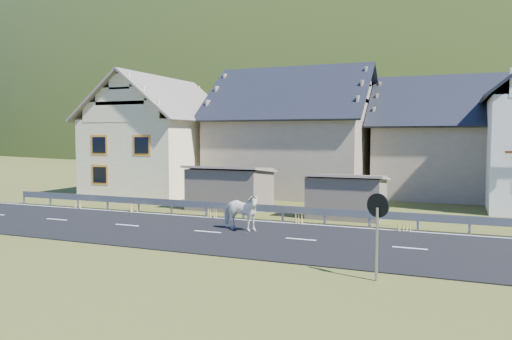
% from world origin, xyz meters
% --- Properties ---
extents(ground, '(160.00, 160.00, 0.00)m').
position_xyz_m(ground, '(0.00, 0.00, 0.00)').
color(ground, '#404417').
rests_on(ground, ground).
extents(road, '(60.00, 7.00, 0.04)m').
position_xyz_m(road, '(0.00, 0.00, 0.02)').
color(road, black).
rests_on(road, ground).
extents(lane_markings, '(60.00, 6.60, 0.01)m').
position_xyz_m(lane_markings, '(0.00, 0.00, 0.04)').
color(lane_markings, silver).
rests_on(lane_markings, road).
extents(guardrail, '(28.10, 0.09, 0.75)m').
position_xyz_m(guardrail, '(-0.00, 3.68, 0.56)').
color(guardrail, '#93969B').
rests_on(guardrail, ground).
extents(shed_left, '(4.30, 3.30, 2.40)m').
position_xyz_m(shed_left, '(-2.00, 6.50, 1.10)').
color(shed_left, '#6D6153').
rests_on(shed_left, ground).
extents(shed_right, '(3.80, 2.90, 2.20)m').
position_xyz_m(shed_right, '(4.50, 6.00, 1.00)').
color(shed_right, '#6D6153').
rests_on(shed_right, ground).
extents(house_cream, '(7.80, 9.80, 8.30)m').
position_xyz_m(house_cream, '(-10.00, 12.00, 4.36)').
color(house_cream, '#FFF3BE').
rests_on(house_cream, ground).
extents(house_stone_a, '(10.80, 9.80, 8.90)m').
position_xyz_m(house_stone_a, '(-1.00, 15.00, 4.63)').
color(house_stone_a, gray).
rests_on(house_stone_a, ground).
extents(house_stone_b, '(9.80, 8.80, 8.10)m').
position_xyz_m(house_stone_b, '(9.00, 17.00, 4.24)').
color(house_stone_b, gray).
rests_on(house_stone_b, ground).
extents(mountain, '(440.00, 280.00, 260.00)m').
position_xyz_m(mountain, '(5.00, 180.00, -20.00)').
color(mountain, '#223A0F').
rests_on(mountain, ground).
extents(conifer_patch, '(76.00, 50.00, 28.00)m').
position_xyz_m(conifer_patch, '(-55.00, 110.00, 6.00)').
color(conifer_patch, black).
rests_on(conifer_patch, ground).
extents(horse, '(1.11, 1.97, 1.58)m').
position_xyz_m(horse, '(1.14, 0.78, 0.83)').
color(horse, white).
rests_on(horse, road).
extents(traffic_mirror, '(0.64, 0.32, 2.42)m').
position_xyz_m(traffic_mirror, '(7.48, -4.25, 1.78)').
color(traffic_mirror, '#93969B').
rests_on(traffic_mirror, ground).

